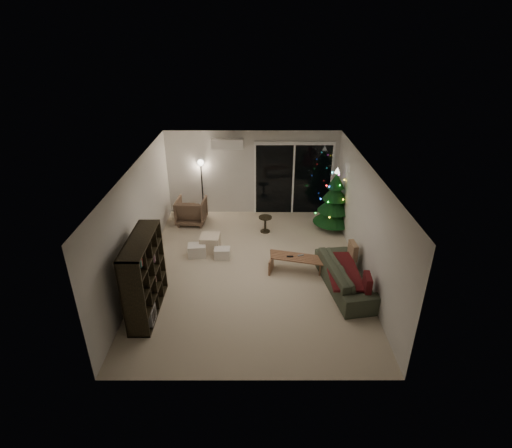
{
  "coord_description": "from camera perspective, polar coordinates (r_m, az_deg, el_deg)",
  "views": [
    {
      "loc": [
        0.09,
        -7.88,
        5.13
      ],
      "look_at": [
        0.1,
        0.3,
        1.05
      ],
      "focal_mm": 28.0,
      "sensor_mm": 36.0,
      "label": 1
    }
  ],
  "objects": [
    {
      "name": "coffee_table",
      "position": [
        9.3,
        5.75,
        -5.69
      ],
      "size": [
        1.28,
        0.72,
        0.38
      ],
      "primitive_type": null,
      "rotation": [
        0.0,
        0.0,
        -0.25
      ],
      "color": "#976742",
      "rests_on": "floor"
    },
    {
      "name": "remote_b",
      "position": [
        9.25,
        6.4,
        -4.46
      ],
      "size": [
        0.15,
        0.09,
        0.02
      ],
      "primitive_type": "cube",
      "rotation": [
        0.0,
        0.0,
        0.35
      ],
      "color": "slate",
      "rests_on": "coffee_table"
    },
    {
      "name": "stereo",
      "position": [
        9.02,
        -15.11,
        -3.07
      ],
      "size": [
        0.37,
        0.44,
        0.16
      ],
      "primitive_type": "cube",
      "color": "black",
      "rests_on": "media_cabinet"
    },
    {
      "name": "room",
      "position": [
        10.24,
        1.99,
        2.81
      ],
      "size": [
        6.5,
        7.51,
        2.6
      ],
      "color": "beige",
      "rests_on": "ground"
    },
    {
      "name": "sofa_throw",
      "position": [
        8.77,
        12.26,
        -6.53
      ],
      "size": [
        0.65,
        1.49,
        0.05
      ],
      "primitive_type": "cube",
      "color": "#470E0B",
      "rests_on": "sofa"
    },
    {
      "name": "media_cabinet",
      "position": [
        9.25,
        -14.79,
        -5.48
      ],
      "size": [
        0.68,
        1.24,
        0.74
      ],
      "primitive_type": "cube",
      "rotation": [
        0.0,
        0.0,
        0.21
      ],
      "color": "black",
      "rests_on": "floor"
    },
    {
      "name": "bookshelf",
      "position": [
        8.08,
        -17.03,
        -7.11
      ],
      "size": [
        0.78,
        1.68,
        1.63
      ],
      "primitive_type": null,
      "rotation": [
        0.0,
        0.0,
        -0.23
      ],
      "color": "black",
      "rests_on": "floor"
    },
    {
      "name": "armchair",
      "position": [
        11.56,
        -9.23,
        1.86
      ],
      "size": [
        0.86,
        0.88,
        0.75
      ],
      "primitive_type": "imported",
      "rotation": [
        0.0,
        0.0,
        3.07
      ],
      "color": "brown",
      "rests_on": "floor"
    },
    {
      "name": "christmas_tree",
      "position": [
        11.09,
        11.17,
        3.53
      ],
      "size": [
        1.4,
        1.4,
        1.79
      ],
      "primitive_type": "cone",
      "rotation": [
        0.0,
        0.0,
        0.32
      ],
      "color": "black",
      "rests_on": "floor"
    },
    {
      "name": "remote_a",
      "position": [
        9.18,
        4.88,
        -4.63
      ],
      "size": [
        0.15,
        0.05,
        0.02
      ],
      "primitive_type": "cube",
      "color": "black",
      "rests_on": "coffee_table"
    },
    {
      "name": "cardboard_box_b",
      "position": [
        9.82,
        -4.86,
        -4.19
      ],
      "size": [
        0.39,
        0.29,
        0.27
      ],
      "primitive_type": "cube",
      "rotation": [
        0.0,
        0.0,
        0.01
      ],
      "color": "white",
      "rests_on": "floor"
    },
    {
      "name": "side_table",
      "position": [
        10.97,
        1.33,
        -0.04
      ],
      "size": [
        0.42,
        0.42,
        0.45
      ],
      "primitive_type": "cylinder",
      "rotation": [
        0.0,
        0.0,
        0.19
      ],
      "color": "black",
      "rests_on": "floor"
    },
    {
      "name": "ottoman",
      "position": [
        10.12,
        -6.57,
        -2.74
      ],
      "size": [
        0.5,
        0.5,
        0.43
      ],
      "primitive_type": "cube",
      "rotation": [
        0.0,
        0.0,
        -0.04
      ],
      "color": "beige",
      "rests_on": "floor"
    },
    {
      "name": "cushion_a",
      "position": [
        9.33,
        13.67,
        -3.74
      ],
      "size": [
        0.15,
        0.41,
        0.4
      ],
      "primitive_type": "cube",
      "rotation": [
        0.0,
        0.0,
        0.09
      ],
      "color": "#A27957",
      "rests_on": "sofa"
    },
    {
      "name": "cushion_b",
      "position": [
        8.27,
        15.6,
        -8.27
      ],
      "size": [
        0.15,
        0.4,
        0.4
      ],
      "primitive_type": "cube",
      "rotation": [
        0.0,
        0.0,
        -0.07
      ],
      "color": "#470E0B",
      "rests_on": "sofa"
    },
    {
      "name": "floor_lamp",
      "position": [
        12.05,
        -7.68,
        5.18
      ],
      "size": [
        0.25,
        0.25,
        1.59
      ],
      "primitive_type": "cylinder",
      "color": "black",
      "rests_on": "floor"
    },
    {
      "name": "cardboard_box_a",
      "position": [
        9.96,
        -8.42,
        -3.75
      ],
      "size": [
        0.46,
        0.36,
        0.31
      ],
      "primitive_type": "cube",
      "rotation": [
        0.0,
        0.0,
        0.08
      ],
      "color": "white",
      "rests_on": "floor"
    },
    {
      "name": "sofa",
      "position": [
        8.87,
        12.82,
        -7.24
      ],
      "size": [
        1.13,
        2.17,
        0.6
      ],
      "primitive_type": "imported",
      "rotation": [
        0.0,
        0.0,
        1.73
      ],
      "color": "#33382E",
      "rests_on": "floor"
    }
  ]
}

